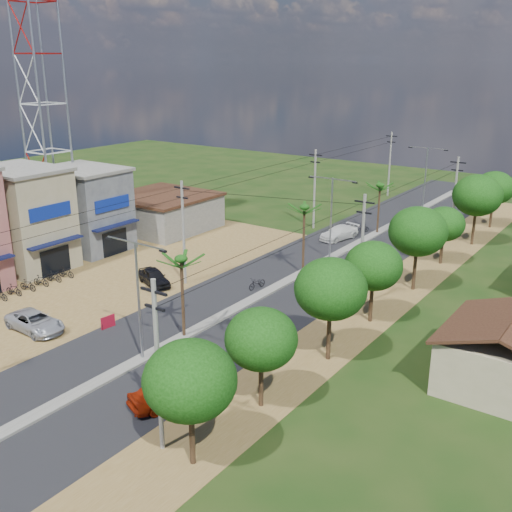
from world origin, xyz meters
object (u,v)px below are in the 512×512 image
(car_white_far, at_px, (339,233))
(moto_rider_east, at_px, (159,357))
(car_parked_silver, at_px, (35,322))
(car_red_near, at_px, (169,392))
(parked_scooter_row, at_px, (7,292))
(car_silver_mid, at_px, (340,286))
(roadside_sign, at_px, (108,322))
(car_parked_dark, at_px, (154,278))

(car_white_far, bearing_deg, moto_rider_east, -70.42)
(car_parked_silver, distance_m, moto_rider_east, 10.66)
(car_red_near, height_order, parked_scooter_row, car_red_near)
(parked_scooter_row, bearing_deg, car_silver_mid, 37.35)
(car_silver_mid, bearing_deg, car_red_near, 75.96)
(moto_rider_east, relative_size, roadside_sign, 1.41)
(roadside_sign, bearing_deg, car_white_far, 91.79)
(car_red_near, height_order, car_white_far, car_red_near)
(car_red_near, bearing_deg, car_silver_mid, -69.55)
(car_silver_mid, bearing_deg, roadside_sign, 42.10)
(car_silver_mid, xyz_separation_m, car_parked_dark, (-13.92, -7.48, 0.02))
(car_silver_mid, distance_m, moto_rider_east, 17.77)
(car_white_far, height_order, roadside_sign, car_white_far)
(car_parked_dark, relative_size, roadside_sign, 3.60)
(car_parked_silver, height_order, parked_scooter_row, car_parked_silver)
(moto_rider_east, xyz_separation_m, parked_scooter_row, (-17.81, 0.86, 0.07))
(car_silver_mid, bearing_deg, moto_rider_east, 63.62)
(car_red_near, xyz_separation_m, roadside_sign, (-10.50, 4.84, -0.30))
(car_parked_dark, bearing_deg, car_white_far, 6.91)
(car_silver_mid, distance_m, parked_scooter_row, 27.19)
(car_parked_silver, xyz_separation_m, car_parked_dark, (0.42, 11.49, 0.03))
(car_white_far, bearing_deg, car_red_near, -64.88)
(moto_rider_east, bearing_deg, car_white_far, -86.94)
(car_white_far, distance_m, parked_scooter_row, 33.59)
(car_white_far, relative_size, moto_rider_east, 3.00)
(car_silver_mid, bearing_deg, car_parked_silver, 38.88)
(parked_scooter_row, bearing_deg, moto_rider_east, -2.77)
(car_silver_mid, relative_size, roadside_sign, 3.61)
(moto_rider_east, distance_m, parked_scooter_row, 17.84)
(car_silver_mid, distance_m, car_white_far, 15.85)
(parked_scooter_row, bearing_deg, car_parked_silver, -18.80)
(car_red_near, bearing_deg, car_parked_silver, 14.41)
(car_red_near, xyz_separation_m, car_parked_dark, (-13.92, 13.01, -0.07))
(car_white_far, distance_m, roadside_sign, 29.78)
(moto_rider_east, height_order, parked_scooter_row, parked_scooter_row)
(car_red_near, bearing_deg, car_parked_dark, -22.63)
(car_white_far, distance_m, moto_rider_east, 31.54)
(car_white_far, bearing_deg, car_parked_silver, -88.88)
(moto_rider_east, bearing_deg, car_red_near, 136.84)
(car_parked_dark, bearing_deg, car_red_near, -109.46)
(car_red_near, bearing_deg, parked_scooter_row, 9.98)
(car_silver_mid, height_order, car_parked_silver, car_silver_mid)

